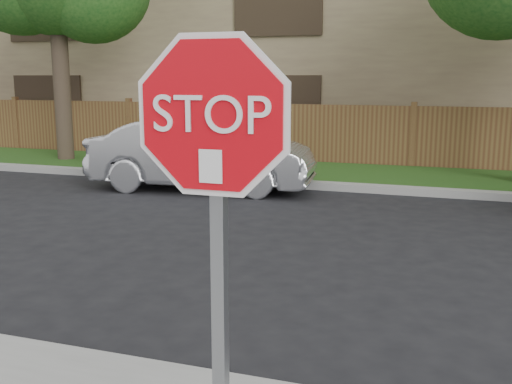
% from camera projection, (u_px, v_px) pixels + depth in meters
% --- Properties ---
extents(far_curb, '(70.00, 0.30, 0.15)m').
position_uv_depth(far_curb, '(398.00, 190.00, 12.00)').
color(far_curb, gray).
rests_on(far_curb, ground).
extents(grass_strip, '(70.00, 3.00, 0.12)m').
position_uv_depth(grass_strip, '(406.00, 178.00, 13.54)').
color(grass_strip, '#1E4714').
rests_on(grass_strip, ground).
extents(fence, '(70.00, 0.12, 1.60)m').
position_uv_depth(fence, '(413.00, 138.00, 14.89)').
color(fence, brown).
rests_on(fence, ground).
extents(apartment_building, '(35.20, 9.20, 7.20)m').
position_uv_depth(apartment_building, '(430.00, 39.00, 19.57)').
color(apartment_building, '#8A7356').
rests_on(apartment_building, ground).
extents(stop_sign, '(1.01, 0.13, 2.55)m').
position_uv_depth(stop_sign, '(215.00, 187.00, 2.70)').
color(stop_sign, gray).
rests_on(stop_sign, sidewalk_near).
extents(sedan_left, '(4.73, 2.08, 1.51)m').
position_uv_depth(sedan_left, '(202.00, 153.00, 12.33)').
color(sedan_left, silver).
rests_on(sedan_left, ground).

